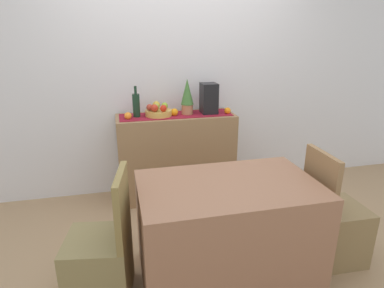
{
  "coord_description": "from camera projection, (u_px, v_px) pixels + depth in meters",
  "views": [
    {
      "loc": [
        -0.63,
        -2.28,
        1.7
      ],
      "look_at": [
        -0.01,
        0.38,
        0.76
      ],
      "focal_mm": 30.48,
      "sensor_mm": 36.0,
      "label": 1
    }
  ],
  "objects": [
    {
      "name": "dining_table",
      "position": [
        227.0,
        231.0,
        2.3
      ],
      "size": [
        1.21,
        0.75,
        0.74
      ],
      "primitive_type": "cube",
      "color": "#95654B",
      "rests_on": "ground"
    },
    {
      "name": "table_runner",
      "position": [
        176.0,
        115.0,
        3.33
      ],
      "size": [
        1.14,
        0.32,
        0.01
      ],
      "primitive_type": "cube",
      "color": "maroon",
      "rests_on": "sideboard_console"
    },
    {
      "name": "apple_rear",
      "position": [
        165.0,
        106.0,
        3.32
      ],
      "size": [
        0.07,
        0.07,
        0.07
      ],
      "primitive_type": "sphere",
      "color": "#8CAF33",
      "rests_on": "fruit_bowl"
    },
    {
      "name": "chair_by_corner",
      "position": [
        333.0,
        228.0,
        2.52
      ],
      "size": [
        0.41,
        0.41,
        0.9
      ],
      "color": "olive",
      "rests_on": "ground"
    },
    {
      "name": "apple_right",
      "position": [
        156.0,
        107.0,
        3.26
      ],
      "size": [
        0.07,
        0.07,
        0.07
      ],
      "primitive_type": "sphere",
      "color": "#92AB41",
      "rests_on": "fruit_bowl"
    },
    {
      "name": "potted_plant",
      "position": [
        187.0,
        96.0,
        3.29
      ],
      "size": [
        0.13,
        0.13,
        0.37
      ],
      "color": "#AF724F",
      "rests_on": "sideboard_console"
    },
    {
      "name": "orange_loose_end",
      "position": [
        174.0,
        112.0,
        3.29
      ],
      "size": [
        0.08,
        0.08,
        0.08
      ],
      "primitive_type": "sphere",
      "color": "orange",
      "rests_on": "sideboard_console"
    },
    {
      "name": "apple_left",
      "position": [
        154.0,
        108.0,
        3.19
      ],
      "size": [
        0.07,
        0.07,
        0.07
      ],
      "primitive_type": "sphere",
      "color": "red",
      "rests_on": "fruit_bowl"
    },
    {
      "name": "ground_plane",
      "position": [
        203.0,
        243.0,
        2.79
      ],
      "size": [
        6.4,
        6.4,
        0.02
      ],
      "primitive_type": "cube",
      "color": "#A17F5D",
      "rests_on": "ground"
    },
    {
      "name": "fruit_bowl",
      "position": [
        159.0,
        113.0,
        3.28
      ],
      "size": [
        0.27,
        0.27,
        0.06
      ],
      "primitive_type": "cylinder",
      "color": "gold",
      "rests_on": "table_runner"
    },
    {
      "name": "room_wall_rear",
      "position": [
        175.0,
        68.0,
        3.43
      ],
      "size": [
        6.4,
        0.06,
        2.7
      ],
      "primitive_type": "cube",
      "color": "silver",
      "rests_on": "ground"
    },
    {
      "name": "apple_upper",
      "position": [
        156.0,
        105.0,
        3.32
      ],
      "size": [
        0.08,
        0.08,
        0.08
      ],
      "primitive_type": "sphere",
      "color": "gold",
      "rests_on": "fruit_bowl"
    },
    {
      "name": "orange_loose_near_bowl",
      "position": [
        128.0,
        116.0,
        3.15
      ],
      "size": [
        0.07,
        0.07,
        0.07
      ],
      "primitive_type": "sphere",
      "color": "orange",
      "rests_on": "sideboard_console"
    },
    {
      "name": "sideboard_console",
      "position": [
        177.0,
        156.0,
        3.47
      ],
      "size": [
        1.21,
        0.42,
        0.9
      ],
      "primitive_type": "cube",
      "color": "#926E49",
      "rests_on": "ground"
    },
    {
      "name": "wine_bottle",
      "position": [
        136.0,
        105.0,
        3.2
      ],
      "size": [
        0.07,
        0.07,
        0.31
      ],
      "color": "#16301F",
      "rests_on": "sideboard_console"
    },
    {
      "name": "orange_loose_far",
      "position": [
        227.0,
        111.0,
        3.37
      ],
      "size": [
        0.07,
        0.07,
        0.07
      ],
      "primitive_type": "sphere",
      "color": "orange",
      "rests_on": "sideboard_console"
    },
    {
      "name": "coffee_maker",
      "position": [
        209.0,
        99.0,
        3.35
      ],
      "size": [
        0.16,
        0.18,
        0.31
      ],
      "primitive_type": "cube",
      "color": "black",
      "rests_on": "sideboard_console"
    },
    {
      "name": "apple_center",
      "position": [
        150.0,
        107.0,
        3.24
      ],
      "size": [
        0.07,
        0.07,
        0.07
      ],
      "primitive_type": "sphere",
      "color": "#AE3928",
      "rests_on": "fruit_bowl"
    },
    {
      "name": "chair_near_window",
      "position": [
        101.0,
        262.0,
        2.15
      ],
      "size": [
        0.46,
        0.46,
        0.9
      ],
      "color": "olive",
      "rests_on": "ground"
    },
    {
      "name": "apple_front",
      "position": [
        163.0,
        108.0,
        3.2
      ],
      "size": [
        0.07,
        0.07,
        0.07
      ],
      "primitive_type": "sphere",
      "color": "red",
      "rests_on": "fruit_bowl"
    }
  ]
}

